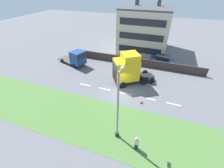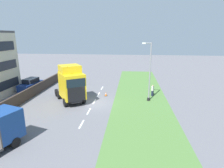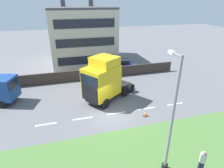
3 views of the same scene
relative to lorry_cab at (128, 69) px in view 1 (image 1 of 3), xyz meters
name	(u,v)px [view 1 (image 1 of 3)]	position (x,y,z in m)	size (l,w,h in m)	color
ground_plane	(121,93)	(-2.78, 0.12, -2.39)	(120.00, 120.00, 0.00)	slate
grass_verge	(105,124)	(-8.78, 0.12, -2.38)	(7.00, 44.00, 0.01)	#4C7538
lane_markings	(126,94)	(-2.78, -0.58, -2.38)	(0.16, 14.60, 0.00)	white
boundary_wall	(135,62)	(6.22, 0.12, -1.66)	(0.25, 24.00, 1.46)	#382D28
building_block	(145,29)	(14.84, 0.20, 2.10)	(10.43, 9.92, 10.07)	beige
lorry_cab	(128,69)	(0.00, 0.00, 0.00)	(5.55, 6.42, 4.92)	black
flatbed_truck	(76,58)	(2.37, 10.23, -0.88)	(3.89, 6.29, 2.87)	navy
parked_car	(162,60)	(7.94, -4.43, -1.43)	(2.26, 4.38, 1.95)	navy
lamp_post	(118,111)	(-9.75, -1.66, 1.03)	(1.31, 0.38, 7.52)	black
pedestrian	(137,143)	(-10.52, -3.78, -1.61)	(0.39, 0.39, 1.59)	#1E233D
traffic_cone_lead	(142,101)	(-3.96, -3.05, -2.10)	(0.36, 0.36, 0.58)	black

